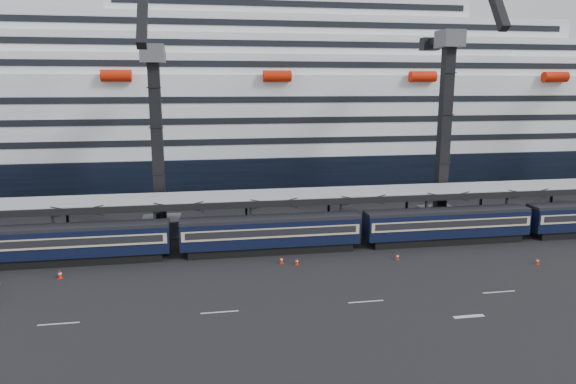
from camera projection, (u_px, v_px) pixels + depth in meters
ground at (373, 282)px, 46.57m from camera, size 260.00×260.00×0.00m
lane_markings at (487, 299)px, 42.86m from camera, size 111.00×4.27×0.02m
train at (302, 231)px, 55.01m from camera, size 133.05×3.00×4.05m
canopy at (335, 194)px, 59.01m from camera, size 130.00×6.25×5.53m
cruise_ship at (282, 116)px, 88.25m from camera, size 214.09×28.84×34.00m
crane_dark_near at (157, 135)px, 58.79m from camera, size 4.50×17.75×35.08m
crane_dark_mid at (446, 120)px, 63.27m from camera, size 4.50×18.24×39.64m
traffic_cone_b at (60, 274)px, 47.44m from camera, size 0.43×0.43×0.85m
traffic_cone_c at (281, 260)px, 51.41m from camera, size 0.39×0.39×0.79m
traffic_cone_d at (297, 261)px, 51.06m from camera, size 0.36×0.36×0.72m
traffic_cone_e at (398, 256)px, 52.55m from camera, size 0.35×0.35×0.70m
traffic_cone_f at (538, 261)px, 51.21m from camera, size 0.35×0.35×0.70m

